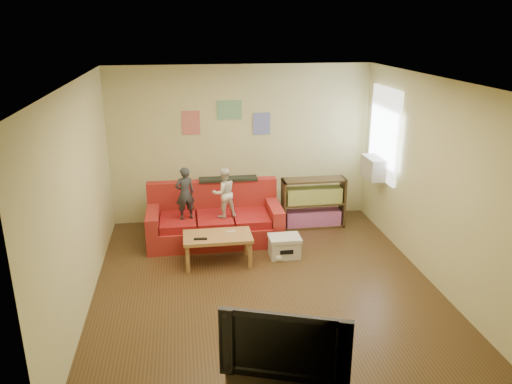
{
  "coord_description": "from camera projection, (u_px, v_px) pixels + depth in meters",
  "views": [
    {
      "loc": [
        -1.0,
        -5.87,
        3.36
      ],
      "look_at": [
        0.0,
        0.8,
        1.05
      ],
      "focal_mm": 35.0,
      "sensor_mm": 36.0,
      "label": 1
    }
  ],
  "objects": [
    {
      "name": "remote",
      "position": [
        200.0,
        239.0,
        7.03
      ],
      "size": [
        0.19,
        0.06,
        0.02
      ],
      "primitive_type": "cube",
      "rotation": [
        0.0,
        0.0,
        -0.08
      ],
      "color": "black",
      "rests_on": "coffee_table"
    },
    {
      "name": "ac_unit",
      "position": [
        374.0,
        168.0,
        8.21
      ],
      "size": [
        0.28,
        0.55,
        0.35
      ],
      "primitive_type": "cube",
      "color": "#B7B2A3",
      "rests_on": "window"
    },
    {
      "name": "tissue",
      "position": [
        279.0,
        258.0,
        7.36
      ],
      "size": [
        0.13,
        0.13,
        0.1
      ],
      "primitive_type": "sphere",
      "rotation": [
        0.0,
        0.0,
        0.33
      ],
      "color": "silver",
      "rests_on": "ground"
    },
    {
      "name": "child_b",
      "position": [
        224.0,
        193.0,
        7.74
      ],
      "size": [
        0.45,
        0.39,
        0.79
      ],
      "primitive_type": "imported",
      "rotation": [
        0.0,
        0.0,
        3.42
      ],
      "color": "silver",
      "rests_on": "sofa"
    },
    {
      "name": "room_shell",
      "position": [
        265.0,
        190.0,
        6.28
      ],
      "size": [
        4.52,
        5.02,
        2.72
      ],
      "color": "#4E371E",
      "rests_on": "ground"
    },
    {
      "name": "television",
      "position": [
        286.0,
        340.0,
        4.35
      ],
      "size": [
        1.12,
        0.52,
        0.66
      ],
      "primitive_type": "imported",
      "rotation": [
        0.0,
        0.0,
        -0.34
      ],
      "color": "black",
      "rests_on": "tv_stand"
    },
    {
      "name": "child_a",
      "position": [
        185.0,
        193.0,
        7.65
      ],
      "size": [
        0.35,
        0.28,
        0.83
      ],
      "primitive_type": "imported",
      "rotation": [
        0.0,
        0.0,
        3.43
      ],
      "color": "#282C33",
      "rests_on": "sofa"
    },
    {
      "name": "artwork_center",
      "position": [
        229.0,
        110.0,
        8.38
      ],
      "size": [
        0.42,
        0.01,
        0.32
      ],
      "primitive_type": "cube",
      "color": "#72B27F",
      "rests_on": "room_shell"
    },
    {
      "name": "window",
      "position": [
        384.0,
        134.0,
        8.04
      ],
      "size": [
        0.04,
        1.08,
        1.48
      ],
      "primitive_type": "cube",
      "color": "white",
      "rests_on": "room_shell"
    },
    {
      "name": "artwork_right",
      "position": [
        262.0,
        124.0,
        8.54
      ],
      "size": [
        0.3,
        0.01,
        0.38
      ],
      "primitive_type": "cube",
      "color": "#727FCC",
      "rests_on": "room_shell"
    },
    {
      "name": "artwork_left",
      "position": [
        191.0,
        123.0,
        8.36
      ],
      "size": [
        0.3,
        0.01,
        0.4
      ],
      "primitive_type": "cube",
      "color": "#D87266",
      "rests_on": "room_shell"
    },
    {
      "name": "coffee_table",
      "position": [
        218.0,
        239.0,
        7.2
      ],
      "size": [
        0.99,
        0.54,
        0.44
      ],
      "color": "#B07F48",
      "rests_on": "ground"
    },
    {
      "name": "bookshelf",
      "position": [
        313.0,
        205.0,
        8.52
      ],
      "size": [
        1.07,
        0.32,
        0.86
      ],
      "color": "#44351E",
      "rests_on": "ground"
    },
    {
      "name": "game_controller",
      "position": [
        231.0,
        232.0,
        7.25
      ],
      "size": [
        0.13,
        0.05,
        0.03
      ],
      "primitive_type": "cube",
      "rotation": [
        0.0,
        0.0,
        0.08
      ],
      "color": "silver",
      "rests_on": "coffee_table"
    },
    {
      "name": "sofa",
      "position": [
        215.0,
        221.0,
        8.05
      ],
      "size": [
        2.12,
        0.97,
        0.93
      ],
      "color": "#A52521",
      "rests_on": "ground"
    },
    {
      "name": "file_box",
      "position": [
        284.0,
        246.0,
        7.48
      ],
      "size": [
        0.47,
        0.36,
        0.32
      ],
      "color": "silver",
      "rests_on": "ground"
    }
  ]
}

